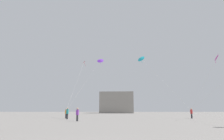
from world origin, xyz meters
TOP-DOWN VIEW (x-y plane):
  - person_in_red at (13.04, 29.71)m, footprint 0.38×0.38m
  - person_in_orange at (-8.30, 29.16)m, footprint 0.36×0.36m
  - person_in_purple at (-4.44, 20.35)m, footprint 0.37×0.37m
  - person_in_teal at (-7.29, 26.17)m, footprint 0.39×0.39m
  - kite_violet_diamond at (-3.03, 33.89)m, footprint 6.00×5.33m
  - kite_cyan_diamond at (4.68, 28.03)m, footprint 9.19×2.46m
  - kite_crimson_delta at (-6.99, 36.84)m, footprint 1.72×8.51m
  - kite_magenta_delta at (15.80, 25.06)m, footprint 3.17×5.49m
  - building_left_hall at (-1.00, 90.03)m, footprint 15.07×14.76m

SIDE VIEW (x-z plane):
  - person_in_orange at x=-8.30m, z-range 0.08..1.72m
  - person_in_purple at x=-4.44m, z-range 0.08..1.78m
  - person_in_red at x=13.04m, z-range 0.08..1.82m
  - person_in_teal at x=-7.29m, z-range 0.09..1.87m
  - building_left_hall at x=-1.00m, z-range 0.00..9.29m
  - kite_magenta_delta at x=15.80m, z-range 4.95..13.36m
  - kite_cyan_diamond at x=4.68m, z-range 5.36..14.69m
  - kite_violet_diamond at x=-3.03m, z-range 5.96..16.45m
  - kite_crimson_delta at x=-6.99m, z-range 5.95..16.60m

